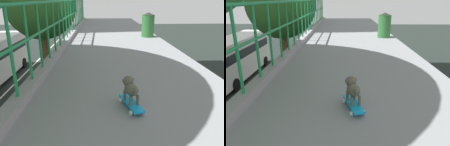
{
  "view_description": "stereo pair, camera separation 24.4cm",
  "coord_description": "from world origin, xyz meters",
  "views": [
    {
      "loc": [
        0.87,
        0.6,
        6.62
      ],
      "look_at": [
        1.04,
        3.85,
        5.49
      ],
      "focal_mm": 34.94,
      "sensor_mm": 36.0,
      "label": 1
    },
    {
      "loc": [
        1.12,
        0.59,
        6.62
      ],
      "look_at": [
        1.04,
        3.85,
        5.49
      ],
      "focal_mm": 34.94,
      "sensor_mm": 36.0,
      "label": 2
    }
  ],
  "objects": [
    {
      "name": "city_bus",
      "position": [
        -8.09,
        18.37,
        1.95
      ],
      "size": [
        2.58,
        10.37,
        3.45
      ],
      "color": "white",
      "rests_on": "ground"
    },
    {
      "name": "car_black_fifth",
      "position": [
        -4.52,
        9.52,
        0.67
      ],
      "size": [
        2.02,
        3.92,
        1.37
      ],
      "color": "black",
      "rests_on": "ground"
    },
    {
      "name": "toy_skateboard",
      "position": [
        1.25,
        3.15,
        5.31
      ],
      "size": [
        0.29,
        0.57,
        0.08
      ],
      "color": "#1095DB",
      "rests_on": "overpass_deck"
    },
    {
      "name": "litter_bin",
      "position": [
        2.61,
        8.69,
        5.7
      ],
      "size": [
        0.46,
        0.46,
        0.89
      ],
      "color": "#2E6C32",
      "rests_on": "overpass_deck"
    },
    {
      "name": "small_dog",
      "position": [
        1.24,
        3.2,
        5.52
      ],
      "size": [
        0.23,
        0.38,
        0.32
      ],
      "color": "#4F4C3E",
      "rests_on": "toy_skateboard"
    },
    {
      "name": "roadside_tree_far",
      "position": [
        -2.82,
        14.93,
        6.17
      ],
      "size": [
        4.39,
        4.39,
        8.41
      ],
      "color": "brown",
      "rests_on": "ground"
    }
  ]
}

